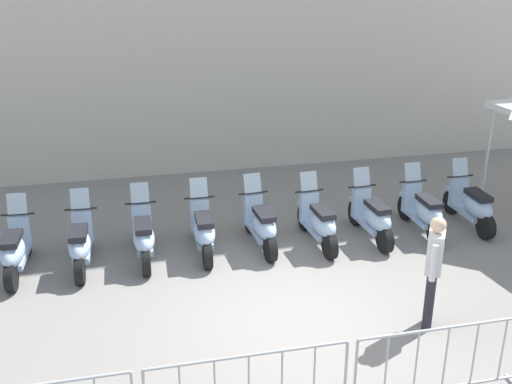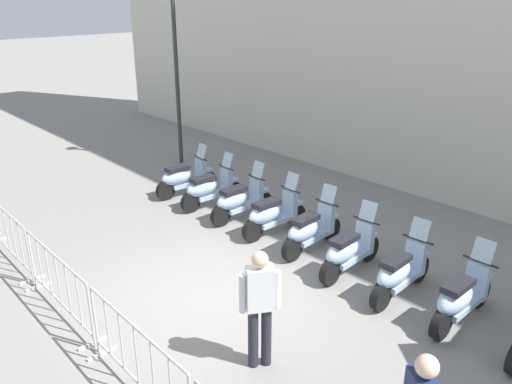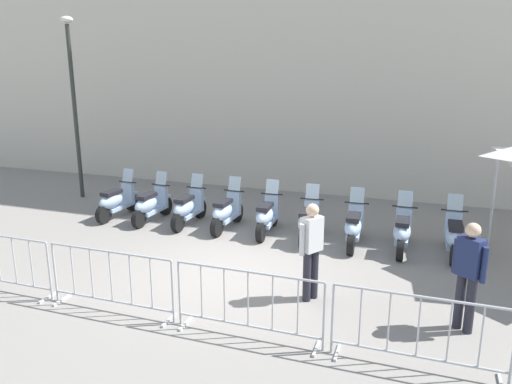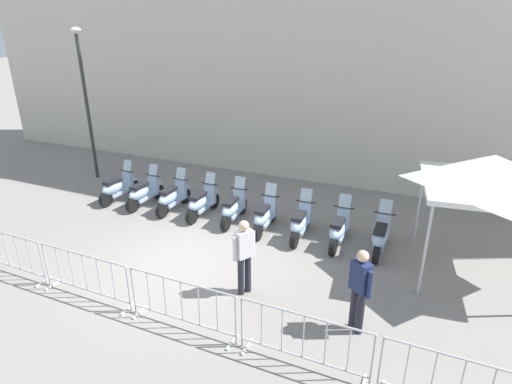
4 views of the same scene
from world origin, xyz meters
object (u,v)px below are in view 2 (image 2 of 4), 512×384
(motorcycle_4, at_px, (310,230))
(barrier_segment_2, at_px, (59,285))
(barrier_segment_1, at_px, (8,235))
(officer_near_row_end, at_px, (260,303))
(motorcycle_6, at_px, (400,272))
(motorcycle_0, at_px, (184,178))
(motorcycle_5, at_px, (349,251))
(barrier_segment_3, at_px, (137,361))
(street_lamp, at_px, (175,52))
(motorcycle_1, at_px, (209,189))
(motorcycle_2, at_px, (239,200))
(motorcycle_7, at_px, (461,298))
(motorcycle_3, at_px, (272,214))

(motorcycle_4, height_order, barrier_segment_2, motorcycle_4)
(barrier_segment_1, xyz_separation_m, officer_near_row_end, (5.52, 0.86, 0.45))
(motorcycle_4, xyz_separation_m, motorcycle_6, (2.07, -0.38, 0.00))
(motorcycle_0, distance_m, motorcycle_6, 6.31)
(motorcycle_5, bearing_deg, motorcycle_4, 165.85)
(barrier_segment_3, bearing_deg, street_lamp, 135.69)
(officer_near_row_end, bearing_deg, barrier_segment_2, -159.96)
(motorcycle_4, height_order, motorcycle_5, same)
(barrier_segment_2, distance_m, street_lamp, 8.42)
(street_lamp, bearing_deg, officer_near_row_end, -34.77)
(motorcycle_5, bearing_deg, barrier_segment_1, -143.60)
(motorcycle_0, xyz_separation_m, motorcycle_6, (6.26, -0.81, 0.00))
(motorcycle_5, bearing_deg, motorcycle_0, 172.44)
(motorcycle_1, distance_m, motorcycle_6, 5.26)
(motorcycle_1, height_order, street_lamp, street_lamp)
(motorcycle_2, bearing_deg, motorcycle_7, -7.69)
(motorcycle_3, xyz_separation_m, motorcycle_6, (3.12, -0.50, 0.00))
(barrier_segment_1, bearing_deg, motorcycle_3, 53.72)
(street_lamp, xyz_separation_m, officer_near_row_end, (7.73, -5.37, -2.28))
(motorcycle_1, relative_size, motorcycle_2, 1.00)
(motorcycle_0, height_order, street_lamp, street_lamp)
(motorcycle_2, distance_m, barrier_segment_1, 4.72)
(motorcycle_6, bearing_deg, motorcycle_2, 171.68)
(motorcycle_2, distance_m, motorcycle_6, 4.21)
(motorcycle_1, distance_m, motorcycle_2, 1.05)
(motorcycle_0, relative_size, street_lamp, 0.32)
(motorcycle_1, height_order, motorcycle_2, same)
(street_lamp, relative_size, officer_near_row_end, 3.10)
(motorcycle_4, distance_m, motorcycle_5, 1.06)
(motorcycle_1, bearing_deg, officer_near_row_end, -37.41)
(barrier_segment_1, xyz_separation_m, street_lamp, (-2.21, 6.23, 2.74))
(motorcycle_6, bearing_deg, motorcycle_3, 170.98)
(motorcycle_0, relative_size, motorcycle_6, 1.00)
(motorcycle_0, height_order, motorcycle_5, same)
(barrier_segment_2, bearing_deg, motorcycle_0, 117.35)
(motorcycle_0, xyz_separation_m, officer_near_row_end, (5.60, -3.61, 0.53))
(motorcycle_4, relative_size, barrier_segment_3, 0.75)
(motorcycle_1, height_order, motorcycle_6, same)
(barrier_segment_1, bearing_deg, barrier_segment_2, -6.82)
(motorcycle_2, bearing_deg, barrier_segment_2, -85.40)
(motorcycle_0, height_order, barrier_segment_1, motorcycle_0)
(motorcycle_0, distance_m, motorcycle_4, 4.21)
(barrier_segment_3, relative_size, officer_near_row_end, 1.33)
(motorcycle_7, distance_m, barrier_segment_1, 8.05)
(motorcycle_6, xyz_separation_m, officer_near_row_end, (-0.65, -2.80, 0.53))
(motorcycle_7, bearing_deg, street_lamp, 164.24)
(motorcycle_7, distance_m, barrier_segment_3, 4.82)
(motorcycle_1, height_order, motorcycle_4, same)
(motorcycle_0, height_order, motorcycle_2, same)
(street_lamp, height_order, officer_near_row_end, street_lamp)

